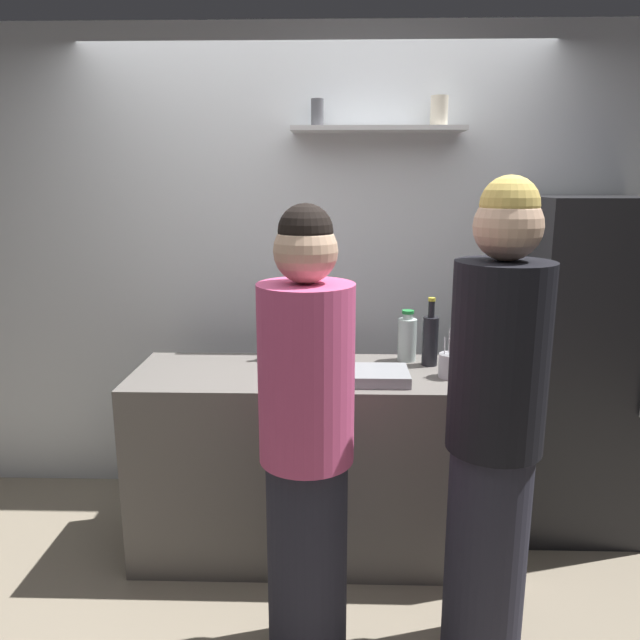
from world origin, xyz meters
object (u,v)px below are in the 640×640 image
utensil_holder (450,365)px  wine_bottle_amber_glass (281,337)px  wine_bottle_dark_glass (430,339)px  person_pink_top (307,447)px  baking_pan (370,375)px  refrigerator (580,366)px  water_bottle_plastic (407,338)px  person_blonde (494,433)px

utensil_holder → wine_bottle_amber_glass: bearing=161.5°
wine_bottle_dark_glass → person_pink_top: bearing=-124.1°
baking_pan → wine_bottle_dark_glass: 0.40m
refrigerator → water_bottle_plastic: (-0.90, -0.10, 0.17)m
refrigerator → baking_pan: bearing=-158.7°
utensil_holder → wine_bottle_dark_glass: wine_bottle_dark_glass is taller
person_blonde → water_bottle_plastic: bearing=26.7°
refrigerator → water_bottle_plastic: bearing=-173.5°
utensil_holder → water_bottle_plastic: size_ratio=0.86×
wine_bottle_amber_glass → person_blonde: 1.23m
baking_pan → utensil_holder: (0.37, 0.06, 0.03)m
refrigerator → utensil_holder: refrigerator is taller
wine_bottle_amber_glass → person_pink_top: 0.94m
person_pink_top → utensil_holder: bearing=-76.0°
water_bottle_plastic → person_blonde: (0.22, -0.88, -0.12)m
utensil_holder → wine_bottle_dark_glass: (-0.07, 0.19, 0.07)m
baking_pan → water_bottle_plastic: (0.20, 0.33, 0.09)m
refrigerator → baking_pan: size_ratio=5.05×
wine_bottle_amber_glass → water_bottle_plastic: bearing=-0.4°
baking_pan → water_bottle_plastic: 0.39m
utensil_holder → person_blonde: size_ratio=0.12×
refrigerator → baking_pan: refrigerator is taller
refrigerator → person_blonde: size_ratio=0.95×
water_bottle_plastic → baking_pan: bearing=-121.2°
person_blonde → wine_bottle_dark_glass: bearing=21.0°
baking_pan → refrigerator: bearing=21.3°
baking_pan → utensil_holder: utensil_holder is taller
wine_bottle_amber_glass → wine_bottle_dark_glass: bearing=-6.3°
water_bottle_plastic → person_blonde: 0.92m
water_bottle_plastic → person_pink_top: size_ratio=0.15×
wine_bottle_dark_glass → person_blonde: bearing=-82.0°
baking_pan → wine_bottle_dark_glass: size_ratio=1.02×
person_pink_top → person_blonde: person_blonde is taller
wine_bottle_amber_glass → wine_bottle_dark_glass: (0.73, -0.08, 0.02)m
refrigerator → person_blonde: person_blonde is taller
refrigerator → person_blonde: (-0.69, -0.99, 0.05)m
wine_bottle_amber_glass → person_blonde: bearing=-46.4°
water_bottle_plastic → person_pink_top: (-0.46, -0.90, -0.17)m
utensil_holder → person_blonde: bearing=-85.7°
refrigerator → wine_bottle_amber_glass: (-1.53, -0.10, 0.17)m
person_blonde → utensil_holder: bearing=17.3°
baking_pan → person_pink_top: bearing=-114.3°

